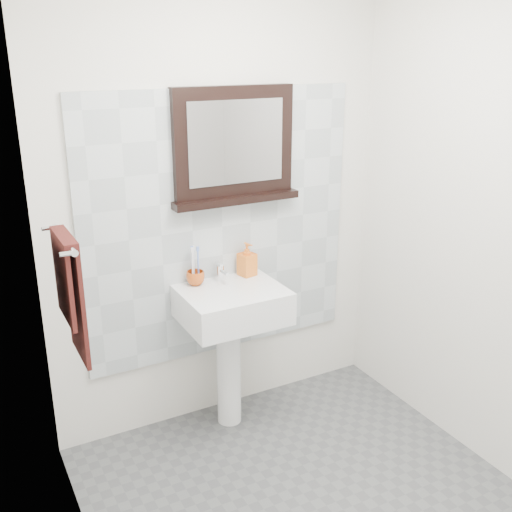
{
  "coord_description": "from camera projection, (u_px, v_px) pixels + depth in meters",
  "views": [
    {
      "loc": [
        -1.35,
        -1.83,
        2.09
      ],
      "look_at": [
        -0.07,
        0.55,
        1.15
      ],
      "focal_mm": 42.0,
      "sensor_mm": 36.0,
      "label": 1
    }
  ],
  "objects": [
    {
      "name": "toothbrush_cup",
      "position": [
        195.0,
        278.0,
        3.28
      ],
      "size": [
        0.12,
        0.12,
        0.08
      ],
      "primitive_type": "imported",
      "rotation": [
        0.0,
        0.0,
        -0.26
      ],
      "color": "#BD4D16",
      "rests_on": "pedestal_sink"
    },
    {
      "name": "soap_dispenser",
      "position": [
        247.0,
        259.0,
        3.4
      ],
      "size": [
        0.1,
        0.11,
        0.19
      ],
      "primitive_type": "imported",
      "rotation": [
        0.0,
        0.0,
        0.23
      ],
      "color": "#E1491A",
      "rests_on": "pedestal_sink"
    },
    {
      "name": "left_wall",
      "position": [
        85.0,
        320.0,
        1.96
      ],
      "size": [
        0.01,
        2.2,
        2.5
      ],
      "primitive_type": "cube",
      "color": "silver",
      "rests_on": "ground"
    },
    {
      "name": "framed_mirror",
      "position": [
        234.0,
        148.0,
        3.21
      ],
      "size": [
        0.73,
        0.11,
        0.62
      ],
      "color": "black",
      "rests_on": "back_wall"
    },
    {
      "name": "toothbrushes",
      "position": [
        194.0,
        264.0,
        3.25
      ],
      "size": [
        0.05,
        0.04,
        0.21
      ],
      "color": "white",
      "rests_on": "toothbrush_cup"
    },
    {
      "name": "pedestal_sink",
      "position": [
        231.0,
        319.0,
        3.3
      ],
      "size": [
        0.55,
        0.44,
        0.96
      ],
      "color": "white",
      "rests_on": "ground"
    },
    {
      "name": "splashback",
      "position": [
        221.0,
        226.0,
        3.34
      ],
      "size": [
        1.6,
        0.02,
        1.5
      ],
      "primitive_type": "cube",
      "color": "silver",
      "rests_on": "back_wall"
    },
    {
      "name": "right_wall",
      "position": [
        508.0,
        235.0,
        2.85
      ],
      "size": [
        0.01,
        2.2,
        2.5
      ],
      "primitive_type": "cube",
      "color": "silver",
      "rests_on": "ground"
    },
    {
      "name": "back_wall",
      "position": [
        220.0,
        208.0,
        3.32
      ],
      "size": [
        2.0,
        0.01,
        2.5
      ],
      "primitive_type": "cube",
      "color": "silver",
      "rests_on": "ground"
    },
    {
      "name": "towel_bar",
      "position": [
        63.0,
        239.0,
        2.4
      ],
      "size": [
        0.07,
        0.4,
        0.03
      ],
      "color": "silver",
      "rests_on": "left_wall"
    },
    {
      "name": "hand_towel",
      "position": [
        70.0,
        287.0,
        2.47
      ],
      "size": [
        0.06,
        0.3,
        0.55
      ],
      "color": "black",
      "rests_on": "towel_bar"
    }
  ]
}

